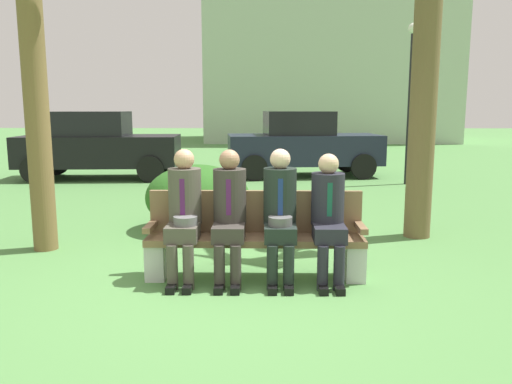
# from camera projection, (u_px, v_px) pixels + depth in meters

# --- Properties ---
(ground_plane) EXTENTS (80.00, 80.00, 0.00)m
(ground_plane) POSITION_uv_depth(u_px,v_px,m) (230.00, 285.00, 5.14)
(ground_plane) COLOR #4F8444
(park_bench) EXTENTS (2.26, 0.44, 0.90)m
(park_bench) POSITION_uv_depth(u_px,v_px,m) (255.00, 236.00, 5.35)
(park_bench) COLOR brown
(park_bench) RESTS_ON ground
(seated_man_leftmost) EXTENTS (0.34, 0.72, 1.35)m
(seated_man_leftmost) POSITION_uv_depth(u_px,v_px,m) (184.00, 209.00, 5.19)
(seated_man_leftmost) COLOR #4C473D
(seated_man_leftmost) RESTS_ON ground
(seated_man_centerleft) EXTENTS (0.34, 0.72, 1.35)m
(seated_man_centerleft) POSITION_uv_depth(u_px,v_px,m) (229.00, 209.00, 5.18)
(seated_man_centerleft) COLOR #38332D
(seated_man_centerleft) RESTS_ON ground
(seated_man_centerright) EXTENTS (0.34, 0.72, 1.36)m
(seated_man_centerright) POSITION_uv_depth(u_px,v_px,m) (280.00, 209.00, 5.17)
(seated_man_centerright) COLOR #1E2823
(seated_man_centerright) RESTS_ON ground
(seated_man_rightmost) EXTENTS (0.34, 0.72, 1.31)m
(seated_man_rightmost) POSITION_uv_depth(u_px,v_px,m) (328.00, 211.00, 5.16)
(seated_man_rightmost) COLOR #23232D
(seated_man_rightmost) RESTS_ON ground
(shrub_near_bench) EXTENTS (1.53, 1.40, 0.95)m
(shrub_near_bench) POSITION_uv_depth(u_px,v_px,m) (198.00, 197.00, 7.45)
(shrub_near_bench) COLOR #295F1E
(shrub_near_bench) RESTS_ON ground
(parked_car_near) EXTENTS (3.99, 1.92, 1.68)m
(parked_car_near) POSITION_uv_depth(u_px,v_px,m) (98.00, 145.00, 12.75)
(parked_car_near) COLOR black
(parked_car_near) RESTS_ON ground
(parked_car_far) EXTENTS (4.05, 2.08, 1.68)m
(parked_car_far) POSITION_uv_depth(u_px,v_px,m) (303.00, 144.00, 13.21)
(parked_car_far) COLOR #1E2338
(parked_car_far) RESTS_ON ground
(street_lamp) EXTENTS (0.24, 0.24, 3.65)m
(street_lamp) POSITION_uv_depth(u_px,v_px,m) (411.00, 87.00, 11.59)
(street_lamp) COLOR black
(street_lamp) RESTS_ON ground
(building_backdrop) EXTENTS (13.34, 7.80, 13.90)m
(building_backdrop) POSITION_uv_depth(u_px,v_px,m) (327.00, 10.00, 27.41)
(building_backdrop) COLOR #ABC0A5
(building_backdrop) RESTS_ON ground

